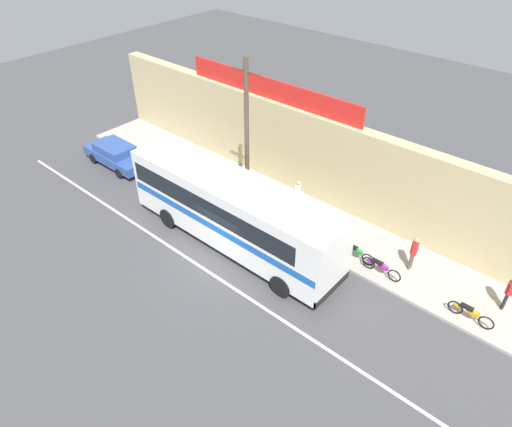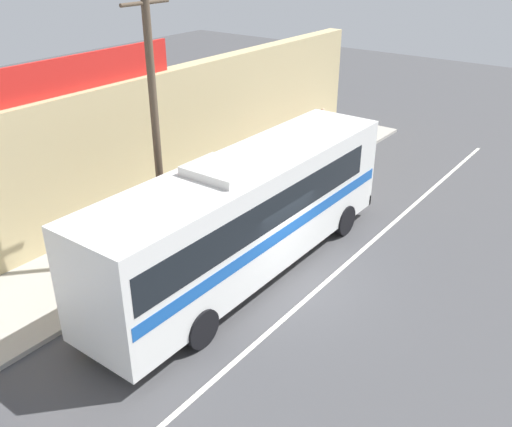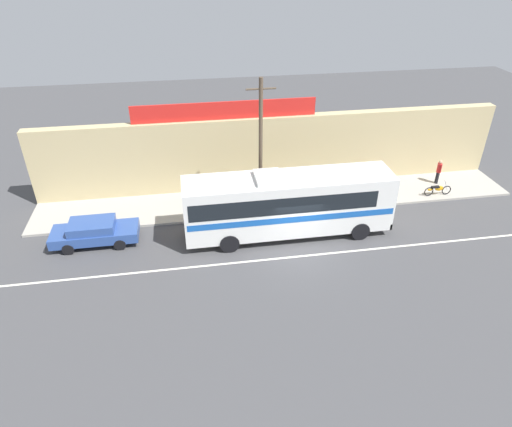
{
  "view_description": "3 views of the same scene",
  "coord_description": "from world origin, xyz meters",
  "views": [
    {
      "loc": [
        11.75,
        -10.78,
        14.48
      ],
      "look_at": [
        0.39,
        2.3,
        1.62
      ],
      "focal_mm": 32.23,
      "sensor_mm": 36.0,
      "label": 1
    },
    {
      "loc": [
        -11.64,
        -7.4,
        9.14
      ],
      "look_at": [
        0.36,
        1.59,
        1.65
      ],
      "focal_mm": 39.14,
      "sensor_mm": 36.0,
      "label": 2
    },
    {
      "loc": [
        -5.43,
        -19.16,
        14.32
      ],
      "look_at": [
        -2.03,
        1.6,
        1.39
      ],
      "focal_mm": 31.6,
      "sensor_mm": 36.0,
      "label": 3
    }
  ],
  "objects": [
    {
      "name": "ground_plane",
      "position": [
        0.0,
        0.0,
        0.0
      ],
      "size": [
        70.0,
        70.0,
        0.0
      ],
      "primitive_type": "plane",
      "color": "#444447"
    },
    {
      "name": "sidewalk_slab",
      "position": [
        0.0,
        5.2,
        0.07
      ],
      "size": [
        30.0,
        3.6,
        0.14
      ],
      "primitive_type": "cube",
      "color": "#A8A399",
      "rests_on": "ground_plane"
    },
    {
      "name": "storefront_facade",
      "position": [
        0.0,
        7.35,
        2.4
      ],
      "size": [
        30.0,
        0.7,
        4.8
      ],
      "primitive_type": "cube",
      "color": "tan",
      "rests_on": "ground_plane"
    },
    {
      "name": "storefront_billboard",
      "position": [
        -3.0,
        7.35,
        5.35
      ],
      "size": [
        11.3,
        0.12,
        1.1
      ],
      "primitive_type": "cube",
      "color": "red",
      "rests_on": "storefront_facade"
    },
    {
      "name": "road_center_stripe",
      "position": [
        0.0,
        -0.8,
        0.0
      ],
      "size": [
        30.0,
        0.14,
        0.01
      ],
      "primitive_type": "cube",
      "color": "silver",
      "rests_on": "ground_plane"
    },
    {
      "name": "intercity_bus",
      "position": [
        -0.36,
        1.41,
        2.07
      ],
      "size": [
        11.33,
        2.61,
        3.78
      ],
      "color": "white",
      "rests_on": "ground_plane"
    },
    {
      "name": "parked_car",
      "position": [
        -10.8,
        2.2,
        0.74
      ],
      "size": [
        4.59,
        1.86,
        1.37
      ],
      "color": "#2D4C93",
      "rests_on": "ground_plane"
    },
    {
      "name": "utility_pole",
      "position": [
        -1.42,
        3.73,
        4.32
      ],
      "size": [
        1.6,
        0.22,
        8.09
      ],
      "color": "brown",
      "rests_on": "sidewalk_slab"
    },
    {
      "name": "motorcycle_green",
      "position": [
        10.15,
        3.97,
        0.57
      ],
      "size": [
        1.83,
        0.56,
        0.94
      ],
      "color": "black",
      "rests_on": "sidewalk_slab"
    },
    {
      "name": "motorcycle_blue",
      "position": [
        4.81,
        4.17,
        0.57
      ],
      "size": [
        1.86,
        0.56,
        0.94
      ],
      "color": "black",
      "rests_on": "sidewalk_slab"
    },
    {
      "name": "motorcycle_orange",
      "position": [
        6.2,
        4.0,
        0.57
      ],
      "size": [
        1.88,
        0.56,
        0.94
      ],
      "color": "black",
      "rests_on": "sidewalk_slab"
    },
    {
      "name": "pedestrian_near_shop",
      "position": [
        7.02,
        5.25,
        1.15
      ],
      "size": [
        0.3,
        0.48,
        1.73
      ],
      "color": "brown",
      "rests_on": "sidewalk_slab"
    },
    {
      "name": "pedestrian_far_left",
      "position": [
        10.97,
        5.55,
        1.11
      ],
      "size": [
        0.3,
        0.48,
        1.67
      ],
      "color": "black",
      "rests_on": "sidewalk_slab"
    },
    {
      "name": "pedestrian_by_curb",
      "position": [
        0.33,
        5.7,
        1.08
      ],
      "size": [
        0.3,
        0.48,
        1.62
      ],
      "color": "brown",
      "rests_on": "sidewalk_slab"
    }
  ]
}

